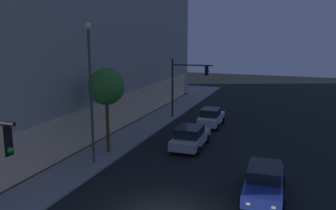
% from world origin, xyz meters
% --- Properties ---
extents(modern_building, '(36.47, 27.60, 17.39)m').
position_xyz_m(modern_building, '(15.06, 22.66, 8.63)').
color(modern_building, '#4C4C51').
rests_on(modern_building, ground).
extents(traffic_light_far_corner, '(0.60, 4.05, 5.81)m').
position_xyz_m(traffic_light_far_corner, '(18.97, 4.96, 3.96)').
color(traffic_light_far_corner, black).
rests_on(traffic_light_far_corner, sidewalk_corner).
extents(street_lamp_sidewalk, '(0.44, 0.44, 8.93)m').
position_xyz_m(street_lamp_sidewalk, '(4.90, 6.72, 5.67)').
color(street_lamp_sidewalk, '#454545').
rests_on(street_lamp_sidewalk, sidewalk_corner).
extents(sidewalk_tree, '(2.53, 2.53, 5.93)m').
position_xyz_m(sidewalk_tree, '(7.30, 7.02, 4.78)').
color(sidewalk_tree, '#51411E').
rests_on(sidewalk_tree, sidewalk_corner).
extents(car_blue, '(4.79, 2.27, 1.57)m').
position_xyz_m(car_blue, '(4.19, -4.03, 0.81)').
color(car_blue, navy).
rests_on(car_blue, ground).
extents(car_silver, '(4.81, 2.23, 1.65)m').
position_xyz_m(car_silver, '(10.55, 1.89, 0.82)').
color(car_silver, '#B7BABF').
rests_on(car_silver, ground).
extents(car_white, '(4.09, 2.00, 1.69)m').
position_xyz_m(car_white, '(17.15, 1.87, 0.83)').
color(car_white, silver).
rests_on(car_white, ground).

